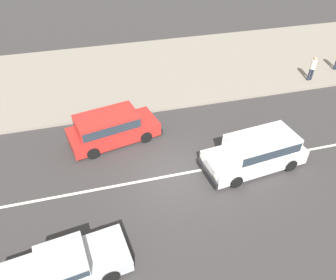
# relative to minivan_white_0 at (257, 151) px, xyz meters

# --- Properties ---
(ground_plane) EXTENTS (160.00, 160.00, 0.00)m
(ground_plane) POSITION_rel_minivan_white_0_xyz_m (-3.76, 0.28, -0.85)
(ground_plane) COLOR #383535
(lane_centre_stripe) EXTENTS (50.40, 0.14, 0.01)m
(lane_centre_stripe) POSITION_rel_minivan_white_0_xyz_m (-3.76, 0.28, -0.84)
(lane_centre_stripe) COLOR silver
(lane_centre_stripe) RESTS_ON ground
(kerb_strip) EXTENTS (68.00, 10.00, 0.15)m
(kerb_strip) POSITION_rel_minivan_white_0_xyz_m (-3.76, 10.44, -0.77)
(kerb_strip) COLOR gray
(kerb_strip) RESTS_ON ground
(minivan_white_0) EXTENTS (4.85, 2.34, 1.56)m
(minivan_white_0) POSITION_rel_minivan_white_0_xyz_m (0.00, 0.00, 0.00)
(minivan_white_0) COLOR white
(minivan_white_0) RESTS_ON ground
(sedan_silver_2) EXTENTS (4.50, 2.25, 1.06)m
(sedan_silver_2) POSITION_rel_minivan_white_0_xyz_m (-8.57, -3.35, -0.31)
(sedan_silver_2) COLOR #B7BABF
(sedan_silver_2) RESTS_ON ground
(minivan_red_4) EXTENTS (4.78, 2.71, 1.56)m
(minivan_red_4) POSITION_rel_minivan_white_0_xyz_m (-6.16, 3.49, -0.00)
(minivan_red_4) COLOR red
(minivan_red_4) RESTS_ON ground
(pedestrian_mid_kerb) EXTENTS (0.34, 0.34, 1.61)m
(pedestrian_mid_kerb) POSITION_rel_minivan_white_0_xyz_m (7.02, 6.35, 0.24)
(pedestrian_mid_kerb) COLOR #232838
(pedestrian_mid_kerb) RESTS_ON kerb_strip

